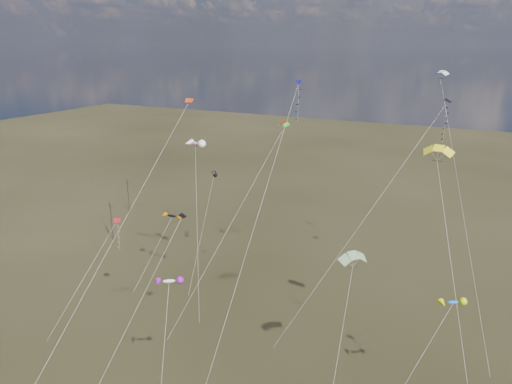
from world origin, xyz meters
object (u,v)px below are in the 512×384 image
at_px(parafoil_yellow, 439,149).
at_px(novelty_black_orange, 172,216).
at_px(utility_pole_near, 112,221).
at_px(utility_pole_far, 128,195).
at_px(diamond_black_high, 435,135).

height_order(parafoil_yellow, novelty_black_orange, parafoil_yellow).
bearing_deg(novelty_black_orange, utility_pole_near, 160.14).
distance_m(utility_pole_near, utility_pole_far, 16.12).
bearing_deg(parafoil_yellow, utility_pole_far, 157.48).
bearing_deg(diamond_black_high, novelty_black_orange, -165.40).
bearing_deg(utility_pole_far, diamond_black_high, -10.07).
distance_m(parafoil_yellow, novelty_black_orange, 42.89).
height_order(utility_pole_near, utility_pole_far, same).
bearing_deg(diamond_black_high, utility_pole_far, 169.93).
bearing_deg(utility_pole_far, parafoil_yellow, -22.52).
bearing_deg(utility_pole_far, novelty_black_orange, -36.86).
xyz_separation_m(diamond_black_high, parafoil_yellow, (1.81, -16.38, 1.56)).
bearing_deg(utility_pole_near, parafoil_yellow, -13.27).
bearing_deg(parafoil_yellow, diamond_black_high, 96.32).
relative_size(utility_pole_near, diamond_black_high, 0.26).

